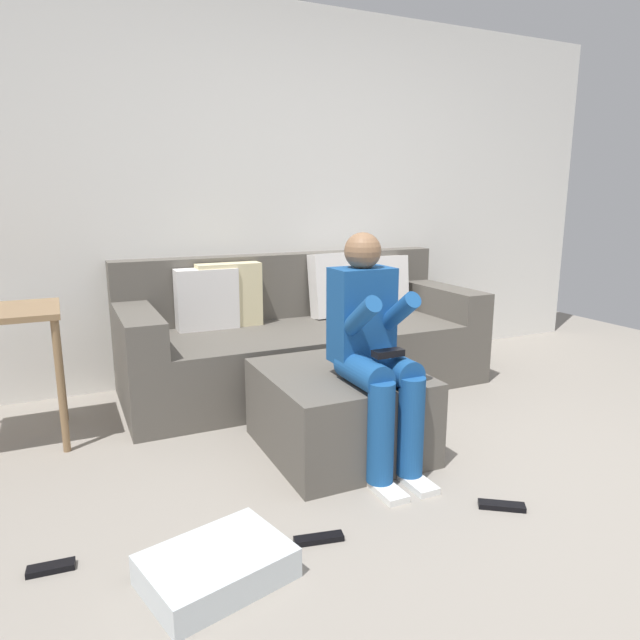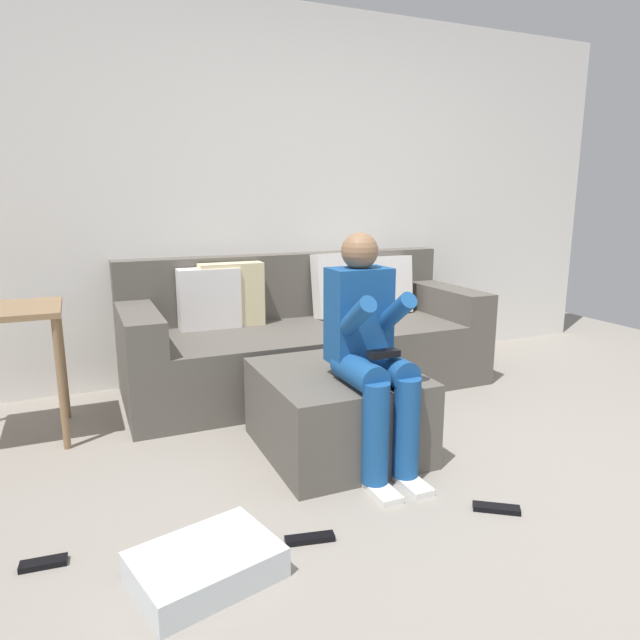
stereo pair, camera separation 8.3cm
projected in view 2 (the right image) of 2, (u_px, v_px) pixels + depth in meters
The scene contains 9 objects.
ground_plane at pixel (525, 520), 2.24m from camera, with size 6.84×6.84×0.00m, color gray.
wall_back at pixel (303, 195), 4.09m from camera, with size 5.26×0.10×2.55m, color silver.
couch_sectional at pixel (304, 338), 3.82m from camera, with size 2.37×0.93×0.88m.
ottoman at pixel (336, 410), 2.83m from camera, with size 0.72×0.81×0.42m, color #59544C.
person_seated at pixel (370, 348), 2.58m from camera, with size 0.30×0.59×1.10m.
storage_bin at pixel (206, 564), 1.89m from camera, with size 0.46×0.33×0.11m, color silver.
remote_near_ottoman at pixel (496, 508), 2.31m from camera, with size 0.19×0.06×0.02m, color black.
remote_by_storage_bin at pixel (310, 539), 2.10m from camera, with size 0.19×0.05×0.02m, color black.
remote_under_side_table at pixel (43, 563), 1.96m from camera, with size 0.15×0.05×0.02m, color black.
Camera 2 is at (-1.56, -1.53, 1.26)m, focal length 31.56 mm.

